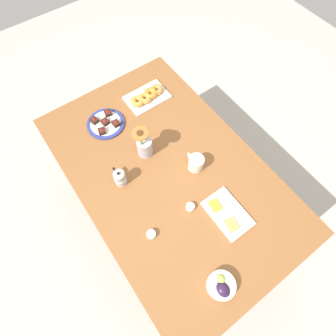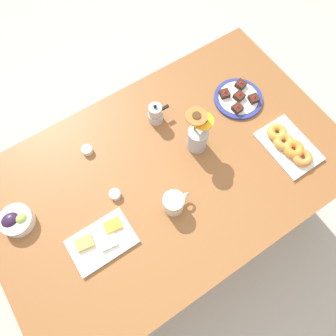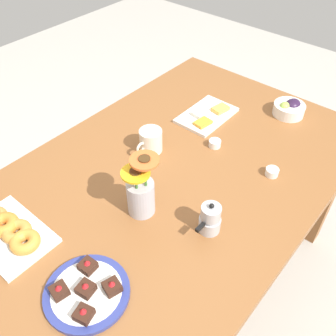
{
  "view_description": "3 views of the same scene",
  "coord_description": "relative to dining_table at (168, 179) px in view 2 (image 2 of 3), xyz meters",
  "views": [
    {
      "loc": [
        -0.53,
        0.38,
        2.12
      ],
      "look_at": [
        0.0,
        0.0,
        0.78
      ],
      "focal_mm": 28.0,
      "sensor_mm": 36.0,
      "label": 1
    },
    {
      "loc": [
        -0.31,
        -0.47,
        2.08
      ],
      "look_at": [
        0.0,
        0.0,
        0.78
      ],
      "focal_mm": 35.0,
      "sensor_mm": 36.0,
      "label": 2
    },
    {
      "loc": [
        0.75,
        0.63,
        1.7
      ],
      "look_at": [
        0.0,
        0.0,
        0.78
      ],
      "focal_mm": 40.0,
      "sensor_mm": 36.0,
      "label": 3
    }
  ],
  "objects": [
    {
      "name": "coffee_mug",
      "position": [
        -0.07,
        -0.15,
        0.13
      ],
      "size": [
        0.12,
        0.09,
        0.09
      ],
      "color": "silver",
      "rests_on": "dining_table"
    },
    {
      "name": "jam_cup_berry",
      "position": [
        -0.25,
        0.29,
        0.1
      ],
      "size": [
        0.05,
        0.05,
        0.03
      ],
      "color": "white",
      "rests_on": "dining_table"
    },
    {
      "name": "flower_vase",
      "position": [
        0.18,
        0.04,
        0.17
      ],
      "size": [
        0.12,
        0.11,
        0.24
      ],
      "color": "#B2B2BC",
      "rests_on": "dining_table"
    },
    {
      "name": "croissant_platter",
      "position": [
        0.52,
        -0.2,
        0.11
      ],
      "size": [
        0.19,
        0.28,
        0.05
      ],
      "color": "white",
      "rests_on": "dining_table"
    },
    {
      "name": "cheese_platter",
      "position": [
        -0.39,
        -0.11,
        0.1
      ],
      "size": [
        0.26,
        0.17,
        0.03
      ],
      "color": "white",
      "rests_on": "dining_table"
    },
    {
      "name": "moka_pot",
      "position": [
        0.1,
        0.26,
        0.13
      ],
      "size": [
        0.11,
        0.07,
        0.12
      ],
      "color": "#B7B7BC",
      "rests_on": "dining_table"
    },
    {
      "name": "ground_plane",
      "position": [
        0.0,
        0.0,
        -0.65
      ],
      "size": [
        6.0,
        6.0,
        0.0
      ],
      "primitive_type": "plane",
      "color": "#B7B2A8"
    },
    {
      "name": "grape_bowl",
      "position": [
        -0.64,
        0.15,
        0.12
      ],
      "size": [
        0.14,
        0.14,
        0.07
      ],
      "color": "white",
      "rests_on": "dining_table"
    },
    {
      "name": "dessert_plate",
      "position": [
        0.5,
        0.13,
        0.1
      ],
      "size": [
        0.24,
        0.24,
        0.05
      ],
      "color": "navy",
      "rests_on": "dining_table"
    },
    {
      "name": "dining_table",
      "position": [
        0.0,
        0.0,
        0.0
      ],
      "size": [
        1.6,
        1.0,
        0.74
      ],
      "color": "brown",
      "rests_on": "ground_plane"
    },
    {
      "name": "jam_cup_honey",
      "position": [
        -0.25,
        0.03,
        0.1
      ],
      "size": [
        0.05,
        0.05,
        0.03
      ],
      "color": "white",
      "rests_on": "dining_table"
    }
  ]
}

